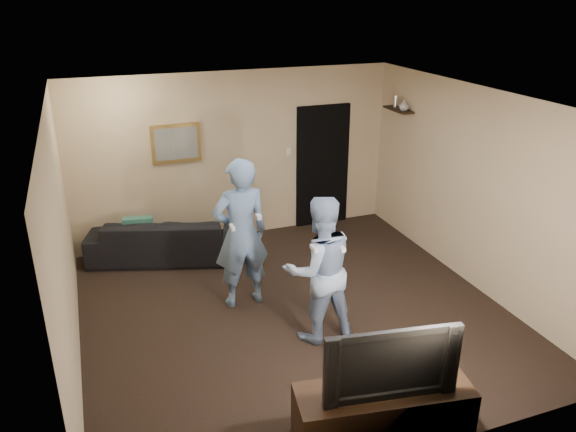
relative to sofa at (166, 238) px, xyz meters
name	(u,v)px	position (x,y,z in m)	size (l,w,h in m)	color
ground	(293,311)	(1.22, -2.04, -0.32)	(5.00, 5.00, 0.00)	black
ceiling	(294,100)	(1.22, -2.04, 2.28)	(5.00, 5.00, 0.04)	silver
wall_back	(236,157)	(1.22, 0.46, 0.98)	(5.00, 0.04, 2.60)	tan
wall_front	(410,329)	(1.22, -4.54, 0.98)	(5.00, 0.04, 2.60)	tan
wall_left	(62,246)	(-1.28, -2.04, 0.98)	(0.04, 5.00, 2.60)	tan
wall_right	(474,188)	(3.72, -2.04, 0.98)	(0.04, 5.00, 2.60)	tan
sofa	(166,238)	(0.00, 0.00, 0.00)	(2.18, 0.85, 0.64)	black
throw_pillow	(139,231)	(-0.37, 0.00, 0.16)	(0.42, 0.13, 0.42)	#1B5146
painting_frame	(176,143)	(0.32, 0.43, 1.28)	(0.72, 0.05, 0.57)	olive
painting_canvas	(176,144)	(0.32, 0.41, 1.28)	(0.62, 0.01, 0.47)	slate
doorway	(323,166)	(2.67, 0.43, 0.68)	(0.90, 0.06, 2.00)	black
light_switch	(288,152)	(2.07, 0.43, 0.98)	(0.08, 0.02, 0.12)	silver
wall_shelf	(398,110)	(3.61, -0.24, 1.67)	(0.20, 0.60, 0.03)	black
shelf_vase	(404,105)	(3.61, -0.39, 1.76)	(0.15, 0.15, 0.16)	#B2B2B7
shelf_figurine	(396,101)	(3.61, -0.14, 1.78)	(0.06, 0.06, 0.18)	silver
tv_console	(383,415)	(1.20, -4.28, -0.07)	(1.54, 0.49, 0.55)	black
television	(387,357)	(1.20, -4.28, 0.54)	(1.16, 0.15, 0.67)	black
wii_player_left	(241,234)	(0.70, -1.62, 0.63)	(0.71, 0.53, 1.90)	#6586B0
wii_player_right	(319,269)	(1.30, -2.62, 0.53)	(0.83, 0.65, 1.70)	#8DA7CE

